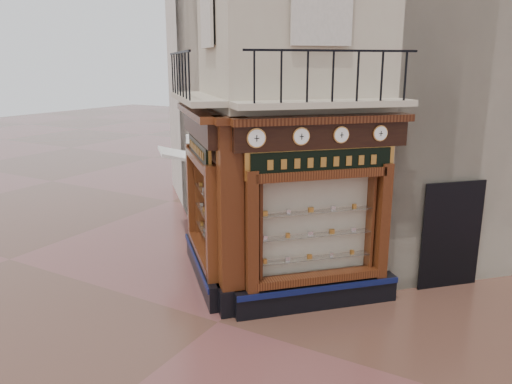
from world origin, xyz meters
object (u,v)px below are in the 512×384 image
Objects in this scene: clock_a at (256,138)px; clock_b at (301,136)px; clock_d at (380,133)px; signboard_left at (199,149)px; clock_c at (341,135)px; corner_pilaster at (231,221)px; signboard_right at (322,161)px; awning at (179,235)px.

clock_a reaches higher than clock_b.
clock_b is 1.09× the size of clock_d.
clock_b is at bearing -143.97° from signboard_left.
corner_pilaster is at bearing 168.36° from clock_c.
clock_d is at bearing -8.39° from corner_pilaster.
clock_b is 0.18× the size of signboard_left.
signboard_left is (-2.05, 1.03, -0.52)m from clock_a.
signboard_right is at bearing 12.89° from clock_b.
clock_c is at bearing 0.00° from clock_a.
corner_pilaster is 12.37× the size of clock_c.
clock_b is (0.61, 0.61, -0.00)m from clock_a.
signboard_left is at bearing 108.33° from clock_a.
clock_c is 7.05m from awning.
awning is (-3.92, 3.21, -1.95)m from corner_pilaster.
clock_d is 0.14× the size of signboard_right.
clock_b reaches higher than clock_d.
clock_b is 0.81m from clock_c.
signboard_left reaches higher than awning.
signboard_left is (2.46, -2.20, 3.10)m from awning.
clock_a is at bearing 180.00° from clock_b.
signboard_left is at bearing -176.81° from awning.
clock_b reaches higher than signboard_right.
clock_d is (1.15, 1.15, 0.00)m from clock_b.
clock_a is 1.17× the size of clock_d.
corner_pilaster is 1.77m from clock_a.
clock_b is (1.20, 0.59, 1.67)m from corner_pilaster.
signboard_left is (-3.81, -0.73, -0.52)m from clock_d.
clock_c is (0.57, 0.57, -0.00)m from clock_b.
clock_c is 0.22× the size of awning.
awning is 0.67× the size of signboard_right.
signboard_right is (-0.89, -0.73, -0.52)m from clock_d.
signboard_right reaches higher than signboard_left.
clock_c is 0.62m from signboard_right.
clock_a is at bearing -175.30° from signboard_right.
corner_pilaster is 12.86× the size of clock_d.
corner_pilaster is 2.70m from clock_c.
clock_c is 1.04× the size of clock_d.
signboard_left is at bearing 126.03° from clock_b.
clock_b reaches higher than signboard_left.
clock_a is at bearing -180.00° from clock_c.
clock_d reaches higher than signboard_left.
clock_a reaches higher than awning.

